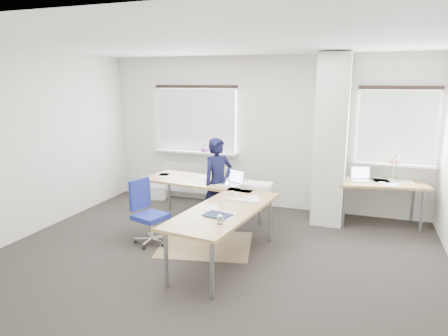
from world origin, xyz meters
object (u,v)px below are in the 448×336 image
(desk_side, at_px, (380,184))
(task_chair, at_px, (149,226))
(desk_main, at_px, (216,195))
(person, at_px, (218,183))

(desk_side, bearing_deg, task_chair, -158.00)
(desk_side, relative_size, task_chair, 1.58)
(desk_main, bearing_deg, person, 114.70)
(task_chair, relative_size, person, 0.65)
(desk_main, relative_size, person, 1.97)
(task_chair, bearing_deg, desk_main, 43.16)
(task_chair, bearing_deg, person, 71.77)
(desk_main, height_order, task_chair, desk_main)
(desk_main, height_order, person, person)
(desk_main, distance_m, person, 0.61)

